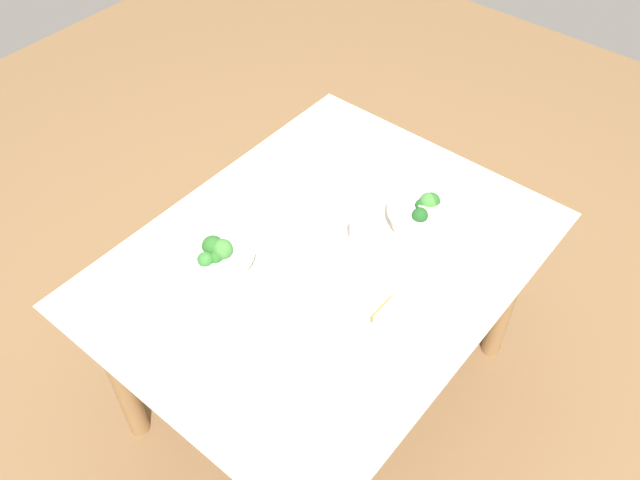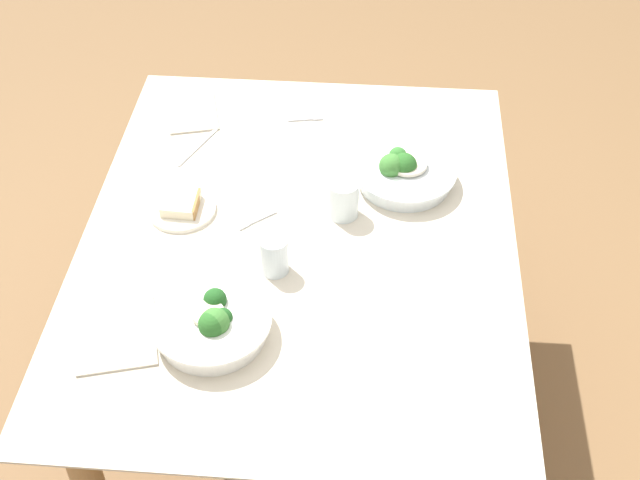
{
  "view_description": "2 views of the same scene",
  "coord_description": "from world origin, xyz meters",
  "views": [
    {
      "loc": [
        1.06,
        0.86,
        2.29
      ],
      "look_at": [
        -0.04,
        -0.05,
        0.77
      ],
      "focal_mm": 37.99,
      "sensor_mm": 36.0,
      "label": 1
    },
    {
      "loc": [
        -1.54,
        -0.17,
        2.19
      ],
      "look_at": [
        -0.03,
        -0.05,
        0.77
      ],
      "focal_mm": 48.79,
      "sensor_mm": 36.0,
      "label": 2
    }
  ],
  "objects": [
    {
      "name": "table_knife_left",
      "position": [
        0.33,
        0.31,
        0.75
      ],
      "size": [
        0.18,
        0.09,
        0.0
      ],
      "primitive_type": "cube",
      "rotation": [
        0.0,
        0.0,
        5.87
      ],
      "color": "#B7B7BC",
      "rests_on": "dining_table"
    },
    {
      "name": "water_glass_center",
      "position": [
        -0.12,
        0.04,
        0.8
      ],
      "size": [
        0.07,
        0.07,
        0.1
      ],
      "primitive_type": "cylinder",
      "color": "silver",
      "rests_on": "dining_table"
    },
    {
      "name": "fork_by_near_bowl",
      "position": [
        0.04,
        0.11,
        0.76
      ],
      "size": [
        0.08,
        0.09,
        0.0
      ],
      "rotation": [
        0.0,
        0.0,
        2.27
      ],
      "color": "#B7B7BC",
      "rests_on": "dining_table"
    },
    {
      "name": "broccoli_bowl_far",
      "position": [
        -0.33,
        0.15,
        0.79
      ],
      "size": [
        0.26,
        0.26,
        0.09
      ],
      "color": "white",
      "rests_on": "dining_table"
    },
    {
      "name": "table_knife_right",
      "position": [
        -0.18,
        0.36,
        0.75
      ],
      "size": [
        0.18,
        0.08,
        0.0
      ],
      "primitive_type": "cube",
      "rotation": [
        0.0,
        0.0,
        0.39
      ],
      "color": "#B7B7BC",
      "rests_on": "dining_table"
    },
    {
      "name": "broccoli_bowl_near",
      "position": [
        0.22,
        -0.25,
        0.79
      ],
      "size": [
        0.26,
        0.26,
        0.09
      ],
      "color": "white",
      "rests_on": "dining_table"
    },
    {
      "name": "ground_plane",
      "position": [
        0.0,
        0.0,
        0.0
      ],
      "size": [
        6.0,
        6.0,
        0.0
      ],
      "primitive_type": "plane",
      "color": "brown"
    },
    {
      "name": "dining_table",
      "position": [
        0.0,
        0.0,
        0.64
      ],
      "size": [
        1.35,
        1.05,
        0.75
      ],
      "color": "beige",
      "rests_on": "ground_plane"
    },
    {
      "name": "napkin_folded_upper",
      "position": [
        0.49,
        0.35,
        0.76
      ],
      "size": [
        0.22,
        0.18,
        0.01
      ],
      "primitive_type": "cube",
      "rotation": [
        0.0,
        0.0,
        0.26
      ],
      "color": "#B1A997",
      "rests_on": "dining_table"
    },
    {
      "name": "napkin_folded_lower",
      "position": [
        -0.35,
        0.36,
        0.76
      ],
      "size": [
        0.24,
        0.22,
        0.01
      ],
      "primitive_type": "cube",
      "rotation": [
        0.0,
        0.0,
        0.27
      ],
      "color": "#B1A997",
      "rests_on": "dining_table"
    },
    {
      "name": "water_glass_side",
      "position": [
        0.09,
        -0.1,
        0.8
      ],
      "size": [
        0.08,
        0.08,
        0.1
      ],
      "primitive_type": "cylinder",
      "color": "silver",
      "rests_on": "dining_table"
    },
    {
      "name": "fork_by_far_bowl",
      "position": [
        0.48,
        0.02,
        0.76
      ],
      "size": [
        0.03,
        0.1,
        0.0
      ],
      "rotation": [
        0.0,
        0.0,
        4.9
      ],
      "color": "#B7B7BC",
      "rests_on": "dining_table"
    },
    {
      "name": "bread_side_plate",
      "position": [
        0.07,
        0.3,
        0.77
      ],
      "size": [
        0.17,
        0.17,
        0.04
      ],
      "color": "silver",
      "rests_on": "dining_table"
    }
  ]
}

